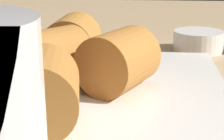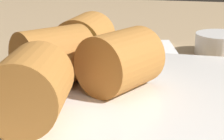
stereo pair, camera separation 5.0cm
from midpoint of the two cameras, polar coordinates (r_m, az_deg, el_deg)
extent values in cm
cube|color=tan|center=(40.58, 6.62, -6.23)|extent=(180.00, 140.00, 2.00)
cube|color=white|center=(38.50, 3.73, -4.90)|extent=(33.30, 23.37, 1.20)
cube|color=white|center=(38.22, 3.76, -3.86)|extent=(34.63, 24.31, 0.30)
cylinder|color=#B77533|center=(30.91, -7.95, -2.78)|extent=(8.34, 7.47, 6.23)
sphere|color=#B23D2D|center=(33.44, -7.06, -1.17)|extent=(4.05, 4.05, 4.05)
cylinder|color=#B77533|center=(47.75, -1.18, 4.62)|extent=(7.42, 6.34, 6.23)
sphere|color=#B23D2D|center=(50.32, -0.33, 5.29)|extent=(4.05, 4.05, 4.05)
cylinder|color=#B77533|center=(38.32, 5.04, 1.32)|extent=(9.29, 8.77, 6.23)
sphere|color=beige|center=(40.53, 7.22, 2.15)|extent=(4.05, 4.05, 4.05)
cylinder|color=#B77533|center=(39.95, -5.44, 1.98)|extent=(9.61, 9.39, 6.23)
sphere|color=#6B9E47|center=(41.46, -2.31, 2.62)|extent=(4.05, 4.05, 4.05)
cylinder|color=white|center=(61.29, 18.59, 3.73)|extent=(8.01, 8.01, 3.28)
cylinder|color=maroon|center=(61.01, 18.71, 4.96)|extent=(6.57, 6.57, 0.59)
cube|color=white|center=(61.09, 7.57, 3.16)|extent=(12.57, 11.41, 0.60)
camera|label=1|loc=(0.03, -86.16, 1.20)|focal=60.00mm
camera|label=2|loc=(0.03, 93.84, -1.20)|focal=60.00mm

